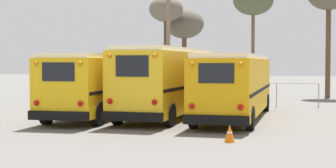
{
  "coord_description": "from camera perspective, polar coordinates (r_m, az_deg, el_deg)",
  "views": [
    {
      "loc": [
        6.03,
        -23.95,
        2.62
      ],
      "look_at": [
        0.0,
        -0.19,
        1.59
      ],
      "focal_mm": 55.0,
      "sensor_mm": 36.0,
      "label": 1
    }
  ],
  "objects": [
    {
      "name": "bare_tree_2",
      "position": [
        42.42,
        -0.21,
        8.01
      ],
      "size": [
        2.79,
        2.79,
        8.03
      ],
      "color": "#473323",
      "rests_on": "ground"
    },
    {
      "name": "ground_plane",
      "position": [
        24.84,
        0.11,
        -3.66
      ],
      "size": [
        160.0,
        160.0,
        0.0
      ],
      "primitive_type": "plane",
      "color": "#66635E"
    },
    {
      "name": "fence_line",
      "position": [
        31.65,
        3.23,
        -0.59
      ],
      "size": [
        14.44,
        0.06,
        1.42
      ],
      "color": "#939399",
      "rests_on": "ground"
    },
    {
      "name": "school_bus_0",
      "position": [
        25.03,
        -7.39,
        0.15
      ],
      "size": [
        2.81,
        9.97,
        3.01
      ],
      "color": "yellow",
      "rests_on": "ground"
    },
    {
      "name": "utility_pole",
      "position": [
        34.08,
        0.02,
        5.75
      ],
      "size": [
        1.8,
        0.27,
        8.9
      ],
      "color": "#75604C",
      "rests_on": "ground"
    },
    {
      "name": "school_bus_1",
      "position": [
        24.78,
        0.14,
        0.48
      ],
      "size": [
        2.94,
        10.44,
        3.31
      ],
      "color": "yellow",
      "rests_on": "ground"
    },
    {
      "name": "school_bus_2",
      "position": [
        24.16,
        7.48,
        0.02
      ],
      "size": [
        2.65,
        10.85,
        2.98
      ],
      "color": "#E5A00C",
      "rests_on": "ground"
    },
    {
      "name": "traffic_cone",
      "position": [
        17.04,
        6.84,
        -5.46
      ],
      "size": [
        0.36,
        0.36,
        0.59
      ],
      "color": "orange",
      "rests_on": "ground"
    },
    {
      "name": "bare_tree_3",
      "position": [
        37.48,
        9.43,
        9.02
      ],
      "size": [
        2.86,
        2.86,
        8.12
      ],
      "color": "brown",
      "rests_on": "ground"
    },
    {
      "name": "bare_tree_1",
      "position": [
        44.66,
        1.82,
        6.56
      ],
      "size": [
        3.38,
        3.38,
        7.23
      ],
      "color": "brown",
      "rests_on": "ground"
    }
  ]
}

